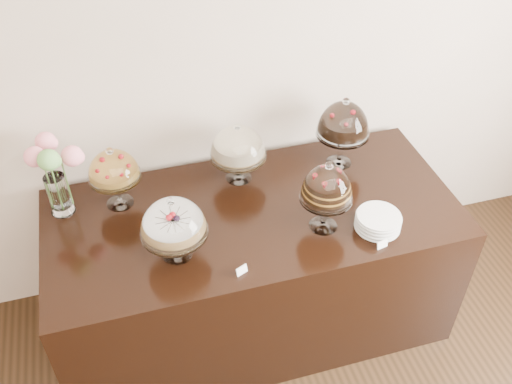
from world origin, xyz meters
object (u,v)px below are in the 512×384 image
object	(u,v)px
cake_stand_sugar_sponge	(173,221)
cake_stand_dark_choco	(344,122)
flower_vase	(54,169)
display_counter	(254,268)
plate_stack	(378,221)
cake_stand_choco_layer	(327,186)
cake_stand_cheesecake	(238,145)
cake_stand_fruit_tart	(113,168)

from	to	relation	value
cake_stand_sugar_sponge	cake_stand_dark_choco	distance (m)	1.15
flower_vase	display_counter	bearing A→B (deg)	-17.23
cake_stand_dark_choco	plate_stack	xyz separation A→B (m)	(-0.02, -0.56, -0.24)
cake_stand_choco_layer	cake_stand_dark_choco	distance (m)	0.55
display_counter	cake_stand_cheesecake	bearing A→B (deg)	90.59
cake_stand_choco_layer	cake_stand_sugar_sponge	bearing A→B (deg)	179.18
cake_stand_cheesecake	cake_stand_sugar_sponge	bearing A→B (deg)	-132.01
cake_stand_dark_choco	flower_vase	distance (m)	1.56
display_counter	cake_stand_sugar_sponge	xyz separation A→B (m)	(-0.44, -0.19, 0.68)
cake_stand_choco_layer	cake_stand_dark_choco	size ratio (longest dim) A/B	0.95
cake_stand_cheesecake	flower_vase	size ratio (longest dim) A/B	0.85
plate_stack	display_counter	bearing A→B (deg)	153.35
cake_stand_sugar_sponge	plate_stack	bearing A→B (deg)	-5.55
cake_stand_choco_layer	flower_vase	xyz separation A→B (m)	(-1.28, 0.50, 0.01)
cake_stand_fruit_tart	cake_stand_sugar_sponge	bearing A→B (deg)	-63.39
display_counter	cake_stand_fruit_tart	bearing A→B (deg)	158.32
cake_stand_cheesecake	plate_stack	bearing A→B (deg)	-45.23
cake_stand_dark_choco	cake_stand_choco_layer	bearing A→B (deg)	-120.91
flower_vase	cake_stand_dark_choco	bearing A→B (deg)	-0.94
cake_stand_sugar_sponge	plate_stack	xyz separation A→B (m)	(1.03, -0.10, -0.18)
cake_stand_choco_layer	flower_vase	size ratio (longest dim) A/B	0.95
cake_stand_cheesecake	cake_stand_fruit_tart	size ratio (longest dim) A/B	1.00
display_counter	cake_stand_fruit_tart	world-z (taller)	cake_stand_fruit_tart
cake_stand_fruit_tart	display_counter	bearing A→B (deg)	-21.68
cake_stand_fruit_tart	cake_stand_cheesecake	bearing A→B (deg)	2.49
cake_stand_cheesecake	flower_vase	distance (m)	0.96
cake_stand_choco_layer	plate_stack	size ratio (longest dim) A/B	1.82
cake_stand_dark_choco	cake_stand_sugar_sponge	bearing A→B (deg)	-156.03
display_counter	cake_stand_dark_choco	distance (m)	0.99
cake_stand_dark_choco	cake_stand_fruit_tart	distance (m)	1.28
display_counter	cake_stand_choco_layer	xyz separation A→B (m)	(0.32, -0.20, 0.72)
cake_stand_dark_choco	cake_stand_fruit_tart	bearing A→B (deg)	-179.80
cake_stand_fruit_tart	plate_stack	distance (m)	1.39
cake_stand_cheesecake	display_counter	bearing A→B (deg)	-89.41
cake_stand_dark_choco	plate_stack	bearing A→B (deg)	-92.04
cake_stand_choco_layer	cake_stand_cheesecake	distance (m)	0.59
cake_stand_fruit_tart	cake_stand_choco_layer	bearing A→B (deg)	-25.42
cake_stand_cheesecake	cake_stand_dark_choco	size ratio (longest dim) A/B	0.84
cake_stand_fruit_tart	flower_vase	world-z (taller)	flower_vase
cake_stand_sugar_sponge	cake_stand_dark_choco	size ratio (longest dim) A/B	0.84
cake_stand_dark_choco	cake_stand_fruit_tart	xyz separation A→B (m)	(-1.28, -0.00, -0.05)
cake_stand_fruit_tart	plate_stack	xyz separation A→B (m)	(1.26, -0.56, -0.20)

